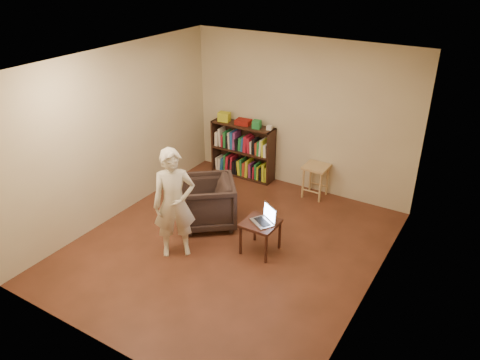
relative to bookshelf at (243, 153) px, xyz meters
The scene contains 15 objects.
floor 2.37m from the bookshelf, 64.06° to the right, with size 4.50×4.50×0.00m, color #452416.
ceiling 3.18m from the bookshelf, 64.06° to the right, with size 4.50×4.50×0.00m, color white.
wall_back 1.34m from the bookshelf, ahead, with size 4.00×4.00×0.00m, color beige.
wall_left 2.47m from the bookshelf, 115.11° to the right, with size 4.50×4.50×0.00m, color beige.
wall_right 3.77m from the bookshelf, 34.75° to the right, with size 4.50×4.50×0.00m, color beige.
bookshelf is the anchor object (origin of this frame).
box_yellow 0.75m from the bookshelf, behind, with size 0.20×0.15×0.17m, color #C0CC24.
red_cloth 0.60m from the bookshelf, 129.39° to the left, with size 0.27×0.19×0.09m, color maroon.
box_green 0.70m from the bookshelf, ahead, with size 0.14×0.14×0.14m, color #217D39.
box_white 0.79m from the bookshelf, ahead, with size 0.09×0.09×0.07m, color white.
stool 1.47m from the bookshelf, ahead, with size 0.39×0.39×0.57m.
armchair 1.80m from the bookshelf, 76.55° to the right, with size 0.79×0.82×0.74m, color #312620.
side_table 2.44m from the bookshelf, 53.34° to the right, with size 0.46×0.46×0.47m.
laptop 2.45m from the bookshelf, 51.86° to the right, with size 0.40×0.37×0.24m.
person 2.66m from the bookshelf, 79.32° to the right, with size 0.57×0.37×1.56m, color beige.
Camera 1 is at (3.03, -4.65, 3.86)m, focal length 35.00 mm.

